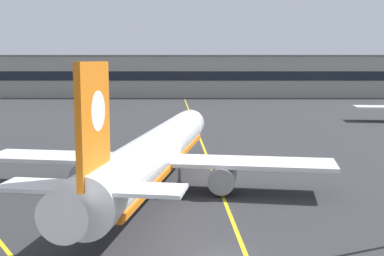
# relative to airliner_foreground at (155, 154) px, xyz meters

# --- Properties ---
(taxiway_centreline) EXTENTS (9.49, 179.78, 0.01)m
(taxiway_centreline) POSITION_rel_airliner_foreground_xyz_m (5.21, 14.34, -3.37)
(taxiway_centreline) COLOR yellow
(taxiway_centreline) RESTS_ON ground
(taxiway_lead_in_stripe) EXTENTS (33.65, 50.01, 0.01)m
(taxiway_lead_in_stripe) POSITION_rel_airliner_foreground_xyz_m (-8.79, -13.66, -3.37)
(taxiway_lead_in_stripe) COLOR yellow
(taxiway_lead_in_stripe) RESTS_ON ground
(airliner_foreground) EXTENTS (32.36, 41.42, 11.65)m
(airliner_foreground) POSITION_rel_airliner_foreground_xyz_m (0.00, 0.00, 0.00)
(airliner_foreground) COLOR white
(airliner_foreground) RESTS_ON ground
(terminal_building) EXTENTS (148.49, 12.40, 13.06)m
(terminal_building) POSITION_rel_airliner_foreground_xyz_m (12.25, 116.09, 3.17)
(terminal_building) COLOR #9E998E
(terminal_building) RESTS_ON ground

